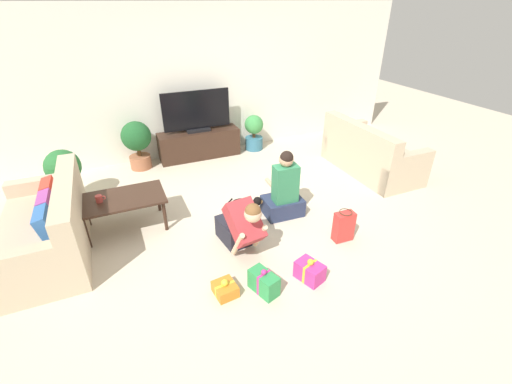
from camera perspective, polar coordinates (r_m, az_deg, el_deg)
name	(u,v)px	position (r m, az deg, el deg)	size (l,w,h in m)	color
ground_plane	(253,219)	(4.69, -0.49, -4.57)	(16.00, 16.00, 0.00)	beige
wall_back	(195,84)	(6.52, -10.10, 17.36)	(8.40, 0.06, 2.60)	white
sofa_left	(49,230)	(4.61, -31.24, -5.41)	(0.86, 1.73, 0.87)	#C6B293
sofa_right	(369,154)	(6.18, 18.39, 5.99)	(0.86, 1.73, 0.87)	#C6B293
coffee_table	(122,201)	(4.63, -21.38, -1.38)	(1.04, 0.63, 0.45)	#382319
tv_console	(199,144)	(6.54, -9.41, 7.88)	(1.48, 0.41, 0.51)	#382319
tv	(197,113)	(6.36, -9.85, 12.78)	(1.22, 0.20, 0.73)	black
potted_plant_corner_left	(64,171)	(5.58, -29.34, 3.06)	(0.48, 0.48, 0.80)	beige
potted_plant_back_left	(137,141)	(6.26, -19.21, 8.01)	(0.50, 0.50, 0.84)	#A36042
potted_plant_back_right	(254,132)	(6.79, -0.34, 10.03)	(0.36, 0.36, 0.69)	#336B84
person_kneeling	(241,225)	(3.99, -2.59, -5.60)	(0.41, 0.81, 0.77)	#23232D
person_sitting	(284,193)	(4.63, 4.66, -0.08)	(0.54, 0.49, 0.96)	#283351
dog	(247,203)	(4.71, -1.57, -1.84)	(0.45, 0.27, 0.27)	black
gift_box_a	(264,282)	(3.59, 1.30, -14.83)	(0.26, 0.36, 0.29)	#2D934C
gift_box_b	(225,289)	(3.61, -5.17, -15.77)	(0.24, 0.26, 0.19)	orange
gift_box_c	(310,271)	(3.77, 8.93, -12.89)	(0.29, 0.34, 0.26)	#CC3389
gift_bag_a	(344,226)	(4.35, 14.40, -5.56)	(0.25, 0.16, 0.41)	red
mug	(99,199)	(4.59, -24.67, -1.03)	(0.12, 0.08, 0.09)	#B23D38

